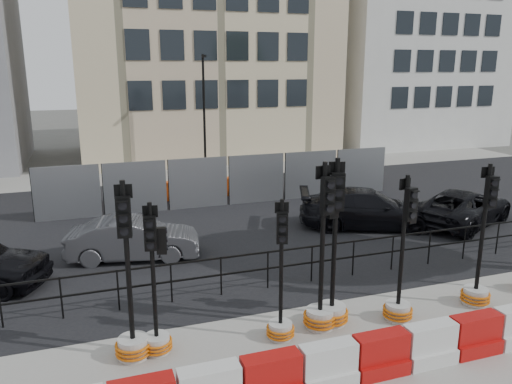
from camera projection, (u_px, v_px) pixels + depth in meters
name	position (u px, v px, depth m)	size (l,w,h in m)	color
ground	(333.00, 302.00, 11.77)	(120.00, 120.00, 0.00)	#51514C
sidewalk_near	(410.00, 374.00, 9.02)	(40.00, 6.00, 0.02)	gray
road	(243.00, 219.00, 18.19)	(40.00, 14.00, 0.03)	black
sidewalk_far	(192.00, 171.00, 26.44)	(40.00, 4.00, 0.02)	gray
building_cream	(199.00, 6.00, 30.37)	(15.00, 10.06, 18.00)	beige
building_white	(407.00, 29.00, 35.35)	(12.00, 9.06, 16.00)	silver
kerb_railing	(312.00, 257.00, 12.71)	(18.00, 0.04, 1.00)	black
heras_fencing	(212.00, 185.00, 20.35)	(14.33, 1.72, 2.00)	gray
lamp_post_far	(204.00, 112.00, 24.88)	(0.12, 0.56, 6.00)	black
barrier_row	(405.00, 351.00, 9.12)	(14.65, 0.50, 0.80)	#A90F0D
traffic_signal_a	(132.00, 324.00, 9.35)	(0.69, 0.69, 3.48)	silver
traffic_signal_b	(156.00, 319.00, 9.52)	(0.60, 0.60, 3.03)	silver
traffic_signal_c	(281.00, 312.00, 10.05)	(0.58, 0.58, 2.95)	silver
traffic_signal_d	(322.00, 291.00, 10.42)	(0.71, 0.71, 3.60)	silver
traffic_signal_e	(333.00, 292.00, 10.59)	(0.72, 0.72, 3.65)	silver
traffic_signal_f	(400.00, 287.00, 10.77)	(0.64, 0.64, 3.26)	silver
traffic_signal_g	(478.00, 277.00, 11.50)	(0.66, 0.66, 3.36)	silver
car_b	(134.00, 239.00, 14.31)	(3.90, 2.01, 1.22)	#424347
car_c	(367.00, 209.00, 17.13)	(5.00, 3.48, 1.34)	black
car_d	(463.00, 207.00, 17.50)	(4.92, 3.75, 1.24)	black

